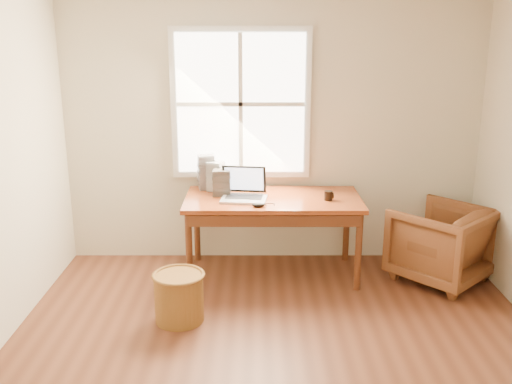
{
  "coord_description": "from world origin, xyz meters",
  "views": [
    {
      "loc": [
        -0.15,
        -3.18,
        2.21
      ],
      "look_at": [
        -0.16,
        1.65,
        0.84
      ],
      "focal_mm": 40.0,
      "sensor_mm": 36.0,
      "label": 1
    }
  ],
  "objects_px": {
    "armchair": "(441,244)",
    "cd_stack_a": "(216,176)",
    "wicker_stool": "(179,298)",
    "coffee_mug": "(328,196)",
    "laptop": "(244,184)",
    "desk": "(273,200)"
  },
  "relations": [
    {
      "from": "desk",
      "to": "laptop",
      "type": "bearing_deg",
      "value": -160.58
    },
    {
      "from": "desk",
      "to": "armchair",
      "type": "xyz_separation_m",
      "value": [
        1.52,
        -0.13,
        -0.38
      ]
    },
    {
      "from": "armchair",
      "to": "laptop",
      "type": "distance_m",
      "value": 1.87
    },
    {
      "from": "coffee_mug",
      "to": "desk",
      "type": "bearing_deg",
      "value": -171.2
    },
    {
      "from": "desk",
      "to": "coffee_mug",
      "type": "relative_size",
      "value": 19.03
    },
    {
      "from": "wicker_stool",
      "to": "coffee_mug",
      "type": "xyz_separation_m",
      "value": [
        1.25,
        0.82,
        0.6
      ]
    },
    {
      "from": "coffee_mug",
      "to": "cd_stack_a",
      "type": "height_order",
      "value": "cd_stack_a"
    },
    {
      "from": "armchair",
      "to": "cd_stack_a",
      "type": "xyz_separation_m",
      "value": [
        -2.06,
        0.36,
        0.54
      ]
    },
    {
      "from": "desk",
      "to": "armchair",
      "type": "distance_m",
      "value": 1.58
    },
    {
      "from": "armchair",
      "to": "cd_stack_a",
      "type": "relative_size",
      "value": 2.76
    },
    {
      "from": "laptop",
      "to": "coffee_mug",
      "type": "height_order",
      "value": "laptop"
    },
    {
      "from": "laptop",
      "to": "coffee_mug",
      "type": "relative_size",
      "value": 5.07
    },
    {
      "from": "desk",
      "to": "wicker_stool",
      "type": "height_order",
      "value": "desk"
    },
    {
      "from": "armchair",
      "to": "coffee_mug",
      "type": "xyz_separation_m",
      "value": [
        -1.03,
        0.05,
        0.44
      ]
    },
    {
      "from": "cd_stack_a",
      "to": "laptop",
      "type": "bearing_deg",
      "value": -50.13
    },
    {
      "from": "wicker_stool",
      "to": "cd_stack_a",
      "type": "xyz_separation_m",
      "value": [
        0.22,
        1.13,
        0.7
      ]
    },
    {
      "from": "desk",
      "to": "armchair",
      "type": "bearing_deg",
      "value": -4.94
    },
    {
      "from": "wicker_stool",
      "to": "laptop",
      "type": "distance_m",
      "value": 1.19
    },
    {
      "from": "cd_stack_a",
      "to": "desk",
      "type": "bearing_deg",
      "value": -23.41
    },
    {
      "from": "laptop",
      "to": "coffee_mug",
      "type": "xyz_separation_m",
      "value": [
        0.76,
        0.01,
        -0.11
      ]
    },
    {
      "from": "desk",
      "to": "armchair",
      "type": "relative_size",
      "value": 2.08
    },
    {
      "from": "wicker_stool",
      "to": "desk",
      "type": "bearing_deg",
      "value": 49.91
    }
  ]
}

